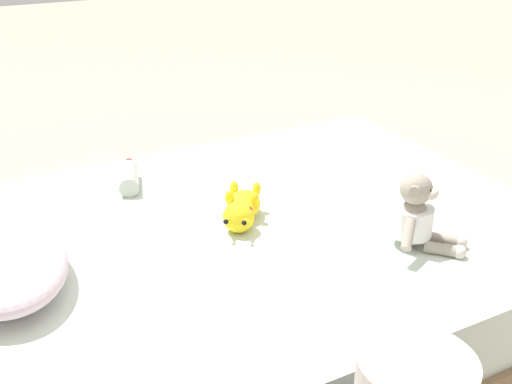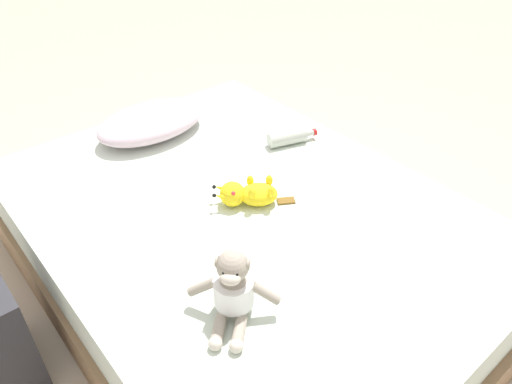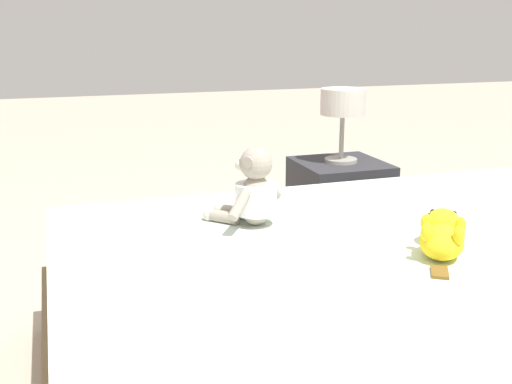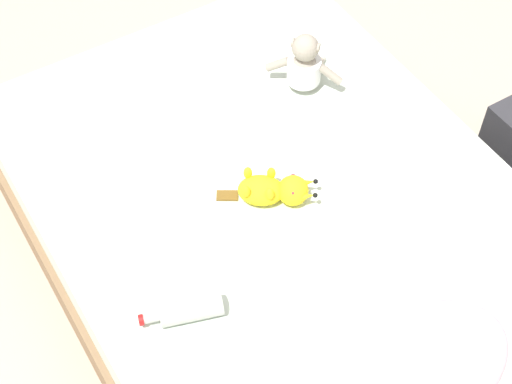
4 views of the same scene
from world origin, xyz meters
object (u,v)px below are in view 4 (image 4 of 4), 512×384
(glass_bottle, at_px, (189,310))
(bed, at_px, (280,236))
(plush_yellow_creature, at_px, (275,190))
(pillow, at_px, (421,368))
(plush_monkey, at_px, (305,65))

(glass_bottle, bearing_deg, bed, -153.92)
(plush_yellow_creature, bearing_deg, bed, 166.76)
(bed, relative_size, pillow, 3.66)
(pillow, height_order, glass_bottle, pillow)
(bed, relative_size, glass_bottle, 8.21)
(bed, xyz_separation_m, pillow, (0.02, 0.73, 0.29))
(bed, xyz_separation_m, glass_bottle, (0.46, 0.23, 0.26))
(bed, bearing_deg, plush_monkey, -131.40)
(bed, relative_size, plush_monkey, 7.89)
(glass_bottle, bearing_deg, plush_yellow_creature, -152.04)
(pillow, height_order, plush_yellow_creature, pillow)
(pillow, relative_size, plush_monkey, 2.15)
(bed, bearing_deg, pillow, 88.09)
(plush_monkey, bearing_deg, pillow, 71.54)
(pillow, xyz_separation_m, plush_yellow_creature, (0.00, -0.73, -0.02))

